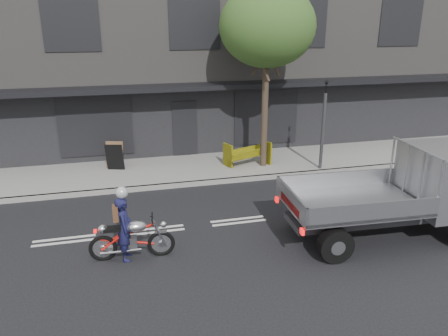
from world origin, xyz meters
TOP-DOWN VIEW (x-y plane):
  - ground at (0.00, 0.00)m, footprint 80.00×80.00m
  - sidewalk at (0.00, 4.70)m, footprint 32.00×3.20m
  - kerb at (0.00, 3.10)m, footprint 32.00×0.20m
  - building_main at (0.00, 11.30)m, footprint 26.00×10.00m
  - street_tree at (2.20, 4.20)m, footprint 3.40×3.40m
  - traffic_light_pole at (4.20, 3.35)m, footprint 0.12×0.12m
  - motorcycle at (-3.07, -1.32)m, footprint 2.07×0.60m
  - rider at (-3.22, -1.32)m, footprint 0.43×0.62m
  - flatbed_ute at (4.75, -1.87)m, footprint 5.46×2.46m
  - construction_barrier at (1.61, 4.14)m, footprint 1.80×1.23m
  - sandwich_board at (-3.37, 5.00)m, footprint 0.75×0.60m

SIDE VIEW (x-z plane):
  - ground at x=0.00m, z-range 0.00..0.00m
  - sidewalk at x=0.00m, z-range 0.00..0.15m
  - kerb at x=0.00m, z-range 0.00..0.15m
  - motorcycle at x=-3.07m, z-range 0.01..1.08m
  - construction_barrier at x=1.61m, z-range 0.15..1.09m
  - sandwich_board at x=-3.37m, z-range 0.15..1.18m
  - rider at x=-3.22m, z-range 0.00..1.61m
  - flatbed_ute at x=4.75m, z-range 0.17..2.66m
  - traffic_light_pole at x=4.20m, z-range -0.10..3.40m
  - building_main at x=0.00m, z-range 0.00..8.00m
  - street_tree at x=2.20m, z-range 1.90..8.65m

